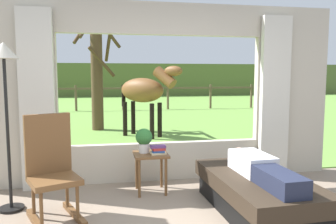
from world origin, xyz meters
The scene contains 15 objects.
back_wall_with_window centered at (0.00, 2.26, 1.25)m, with size 5.20×0.12×2.55m.
curtain_panel_left centered at (-1.69, 2.12, 1.20)m, with size 0.44×0.10×2.40m, color beige.
curtain_panel_right centered at (1.69, 2.12, 1.20)m, with size 0.44×0.10×2.40m, color beige.
outdoor_pasture_lawn centered at (0.00, 13.16, 0.01)m, with size 36.00×21.68×0.02m, color olive.
distant_hill_ridge centered at (0.00, 23.00, 1.20)m, with size 36.00×2.00×2.40m, color #546231.
recliner_sofa centered at (0.83, 0.85, 0.22)m, with size 0.97×1.73×0.42m.
reclining_person centered at (0.83, 0.80, 0.52)m, with size 0.36×1.43×0.22m.
rocking_chair centered at (-1.39, 1.13, 0.55)m, with size 0.68×0.80×1.12m.
side_table centered at (-0.24, 1.73, 0.43)m, with size 0.44×0.44×0.52m.
potted_plant centered at (-0.32, 1.79, 0.70)m, with size 0.22×0.22×0.32m.
book_stack centered at (-0.15, 1.67, 0.58)m, with size 0.21×0.16×0.11m.
floor_lamp_left centered at (-1.89, 1.45, 1.53)m, with size 0.32×0.32×1.89m.
horse centered at (0.16, 5.68, 1.16)m, with size 1.54×1.52×1.73m.
pasture_tree centered at (-1.00, 7.00, 1.55)m, with size 1.31×1.31×3.24m.
pasture_fence_line centered at (0.00, 12.33, 0.74)m, with size 16.10×0.10×1.10m.
Camera 1 is at (-0.83, -2.55, 1.53)m, focal length 36.16 mm.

